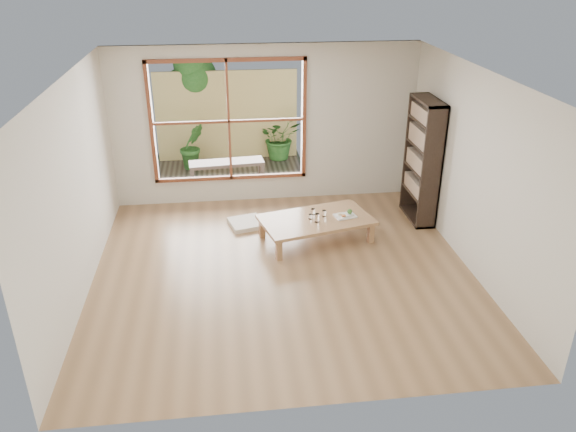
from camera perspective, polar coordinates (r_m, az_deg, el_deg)
name	(u,v)px	position (r m, az deg, el deg)	size (l,w,h in m)	color
ground	(283,270)	(7.58, -0.50, -5.56)	(5.00, 5.00, 0.00)	#9D764E
low_table	(316,221)	(8.24, 2.86, -0.50)	(1.76, 1.25, 0.35)	#9A794B
floor_cushion	(246,223)	(8.79, -4.27, -0.73)	(0.49, 0.49, 0.07)	silver
bookshelf	(422,161)	(8.92, 13.50, 5.47)	(0.31, 0.87, 1.92)	#2F211A
glass_tall	(317,218)	(8.08, 2.96, -0.19)	(0.07, 0.07, 0.13)	silver
glass_mid	(324,213)	(8.26, 3.67, 0.26)	(0.07, 0.07, 0.09)	silver
glass_short	(313,212)	(8.32, 2.55, 0.45)	(0.07, 0.07, 0.09)	silver
glass_small	(310,217)	(8.18, 2.29, -0.06)	(0.06, 0.06, 0.07)	silver
food_tray	(346,215)	(8.31, 5.91, 0.12)	(0.34, 0.28, 0.10)	white
deck	(230,176)	(10.75, -5.87, 4.02)	(2.80, 2.00, 0.05)	#3D362C
garden_bench	(227,165)	(10.24, -6.26, 5.22)	(1.37, 0.51, 0.42)	#2F211A
bamboo_fence	(227,116)	(11.42, -6.22, 10.05)	(2.80, 0.06, 1.80)	tan
shrub_right	(280,137)	(11.45, -0.80, 8.05)	(0.82, 0.71, 0.91)	#2C5920
shrub_left	(192,146)	(11.07, -9.70, 7.04)	(0.49, 0.40, 0.90)	#2C5920
garden_tree	(190,77)	(11.56, -9.89, 13.72)	(1.04, 0.85, 2.22)	#4C3D2D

